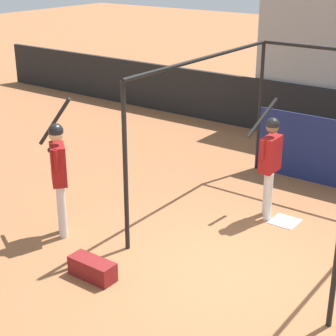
# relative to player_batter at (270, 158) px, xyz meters

# --- Properties ---
(ground_plane) EXTENTS (60.00, 60.00, 0.00)m
(ground_plane) POSITION_rel_player_batter_xyz_m (0.35, -1.94, -1.07)
(ground_plane) COLOR #935B38
(batting_cage) EXTENTS (3.28, 4.25, 2.65)m
(batting_cage) POSITION_rel_player_batter_xyz_m (0.40, 1.12, 0.15)
(batting_cage) COLOR black
(batting_cage) RESTS_ON ground
(home_plate) EXTENTS (0.44, 0.44, 0.02)m
(home_plate) POSITION_rel_player_batter_xyz_m (0.36, -0.01, -1.06)
(home_plate) COLOR white
(home_plate) RESTS_ON ground
(player_batter) EXTENTS (0.54, 0.90, 1.93)m
(player_batter) POSITION_rel_player_batter_xyz_m (0.00, 0.00, 0.00)
(player_batter) COLOR silver
(player_batter) RESTS_ON ground
(player_waiting) EXTENTS (0.79, 0.62, 2.18)m
(player_waiting) POSITION_rel_player_batter_xyz_m (-2.35, -2.51, 0.07)
(player_waiting) COLOR silver
(player_waiting) RESTS_ON ground
(equipment_bag) EXTENTS (0.70, 0.28, 0.28)m
(equipment_bag) POSITION_rel_player_batter_xyz_m (-1.07, -3.17, -0.93)
(equipment_bag) COLOR maroon
(equipment_bag) RESTS_ON ground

